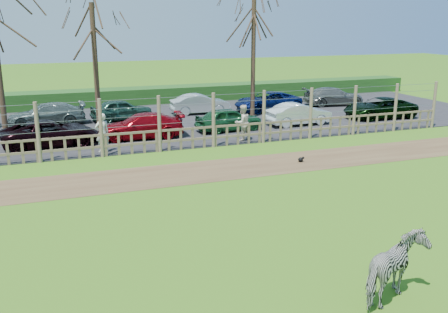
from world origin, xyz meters
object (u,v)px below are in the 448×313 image
object	(u,v)px
tree_right	(254,27)
car_2	(51,133)
car_10	(122,110)
car_12	(268,101)
crow	(301,159)
car_6	(380,108)
zebra	(396,269)
car_5	(299,114)
tree_mid	(94,36)
car_13	(334,96)
car_3	(141,126)
car_9	(46,114)
visitor_b	(242,123)
car_11	(200,104)
visitor_a	(102,133)
car_4	(229,119)

from	to	relation	value
tree_right	car_2	xyz separation A→B (m)	(-11.49, -3.39, -4.60)
car_10	car_2	bearing A→B (deg)	135.72
tree_right	car_12	world-z (taller)	tree_right
crow	car_6	world-z (taller)	car_6
zebra	car_12	xyz separation A→B (m)	(6.99, 21.27, -0.09)
tree_right	car_5	xyz separation A→B (m)	(1.51, -2.97, -4.60)
tree_mid	car_5	world-z (taller)	tree_mid
car_13	car_12	bearing A→B (deg)	102.66
car_3	car_12	xyz separation A→B (m)	(9.05, 4.86, 0.00)
crow	car_9	world-z (taller)	car_9
visitor_b	car_10	size ratio (longest dim) A/B	0.49
visitor_b	car_5	world-z (taller)	visitor_b
car_10	car_13	bearing A→B (deg)	-95.01
car_10	crow	bearing A→B (deg)	-160.48
car_3	car_9	xyz separation A→B (m)	(-4.30, 4.90, 0.00)
tree_right	car_11	world-z (taller)	tree_right
car_2	car_9	world-z (taller)	same
zebra	car_5	size ratio (longest dim) A/B	0.47
tree_mid	car_6	distance (m)	16.66
car_6	car_12	bearing A→B (deg)	-128.67
car_11	car_13	world-z (taller)	same
crow	car_12	size ratio (longest dim) A/B	0.06
zebra	car_3	world-z (taller)	zebra
tree_right	car_12	bearing A→B (deg)	43.25
zebra	car_5	xyz separation A→B (m)	(6.74, 16.64, -0.09)
visitor_b	car_6	distance (m)	10.10
car_11	car_3	bearing A→B (deg)	140.72
visitor_a	car_4	world-z (taller)	visitor_a
crow	car_6	distance (m)	11.19
crow	car_3	bearing A→B (deg)	129.85
car_4	visitor_b	bearing A→B (deg)	171.09
crow	car_6	xyz separation A→B (m)	(8.89, 6.76, 0.53)
car_12	car_2	bearing A→B (deg)	-74.12
car_3	car_5	size ratio (longest dim) A/B	1.14
tree_right	car_10	size ratio (longest dim) A/B	2.09
visitor_a	car_3	size ratio (longest dim) A/B	0.42
zebra	car_4	size ratio (longest dim) A/B	0.49
visitor_b	car_6	xyz separation A→B (m)	(9.77, 2.53, -0.26)
crow	car_9	size ratio (longest dim) A/B	0.06
visitor_b	car_4	distance (m)	2.34
car_11	car_13	bearing A→B (deg)	-88.91
car_11	tree_mid	bearing A→B (deg)	114.65
tree_right	car_12	distance (m)	5.20
car_3	car_11	xyz separation A→B (m)	(4.71, 5.42, 0.00)
tree_mid	car_3	xyz separation A→B (m)	(1.71, -2.71, -4.23)
car_9	car_10	distance (m)	4.12
zebra	car_9	xyz separation A→B (m)	(-6.36, 21.32, -0.09)
visitor_a	car_13	xyz separation A→B (m)	(16.30, 7.43, -0.26)
visitor_b	visitor_a	bearing A→B (deg)	-16.16
car_2	car_13	distance (m)	19.21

